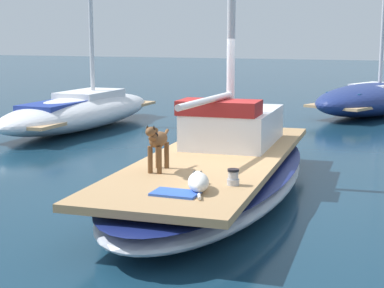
# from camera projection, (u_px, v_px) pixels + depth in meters

# --- Properties ---
(ground_plane) EXTENTS (120.00, 120.00, 0.00)m
(ground_plane) POSITION_uv_depth(u_px,v_px,m) (216.00, 195.00, 9.73)
(ground_plane) COLOR #143347
(sailboat_main) EXTENTS (3.19, 7.44, 0.66)m
(sailboat_main) POSITION_uv_depth(u_px,v_px,m) (216.00, 175.00, 9.67)
(sailboat_main) COLOR #B2B7C1
(sailboat_main) RESTS_ON ground
(cabin_house) EXTENTS (1.60, 2.34, 0.84)m
(cabin_house) POSITION_uv_depth(u_px,v_px,m) (233.00, 124.00, 10.60)
(cabin_house) COLOR silver
(cabin_house) RESTS_ON sailboat_main
(dog_white) EXTENTS (0.49, 0.90, 0.22)m
(dog_white) POSITION_uv_depth(u_px,v_px,m) (198.00, 181.00, 7.43)
(dog_white) COLOR silver
(dog_white) RESTS_ON sailboat_main
(dog_brown) EXTENTS (0.30, 0.94, 0.70)m
(dog_brown) POSITION_uv_depth(u_px,v_px,m) (157.00, 142.00, 8.41)
(dog_brown) COLOR brown
(dog_brown) RESTS_ON sailboat_main
(deck_winch) EXTENTS (0.16, 0.16, 0.21)m
(deck_winch) POSITION_uv_depth(u_px,v_px,m) (233.00, 178.00, 7.67)
(deck_winch) COLOR #B7B7BC
(deck_winch) RESTS_ON sailboat_main
(deck_towel) EXTENTS (0.58, 0.39, 0.03)m
(deck_towel) POSITION_uv_depth(u_px,v_px,m) (175.00, 193.00, 7.23)
(deck_towel) COLOR blue
(deck_towel) RESTS_ON sailboat_main
(moored_boat_far_astern) EXTENTS (4.13, 6.14, 7.87)m
(moored_boat_far_astern) POSITION_uv_depth(u_px,v_px,m) (371.00, 98.00, 19.60)
(moored_boat_far_astern) COLOR navy
(moored_boat_far_astern) RESTS_ON ground
(moored_boat_port_side) EXTENTS (2.42, 7.02, 5.58)m
(moored_boat_port_side) POSITION_uv_depth(u_px,v_px,m) (80.00, 111.00, 16.80)
(moored_boat_port_side) COLOR white
(moored_boat_port_side) RESTS_ON ground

